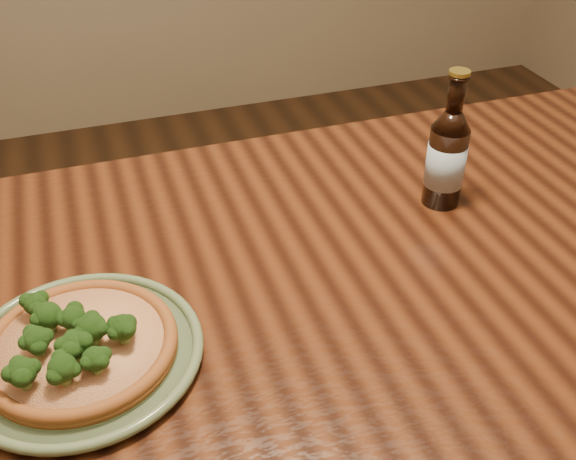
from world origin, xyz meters
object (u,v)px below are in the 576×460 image
object	(u,v)px
beer_bottle	(447,157)
table	(313,331)
pizza	(78,345)
plate	(82,354)

from	to	relation	value
beer_bottle	table	bearing A→B (deg)	-149.61
table	pizza	bearing A→B (deg)	-171.97
plate	beer_bottle	xyz separation A→B (m)	(0.60, 0.18, 0.08)
table	beer_bottle	bearing A→B (deg)	25.75
plate	beer_bottle	bearing A→B (deg)	16.43
plate	pizza	distance (m)	0.02
plate	pizza	bearing A→B (deg)	-134.94
plate	pizza	size ratio (longest dim) A/B	1.26
pizza	plate	bearing A→B (deg)	45.06
plate	pizza	world-z (taller)	pizza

